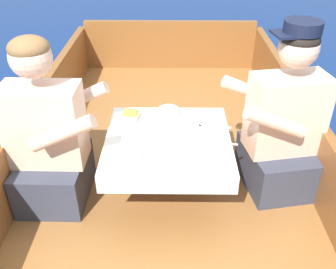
{
  "coord_description": "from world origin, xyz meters",
  "views": [
    {
      "loc": [
        0.02,
        -1.8,
        1.81
      ],
      "look_at": [
        0.0,
        -0.09,
        0.71
      ],
      "focal_mm": 40.0,
      "sensor_mm": 36.0,
      "label": 1
    }
  ],
  "objects_px": {
    "person_starboard": "(283,128)",
    "coffee_cup_center": "(196,118)",
    "coffee_cup_port": "(135,153)",
    "sandwich": "(130,116)",
    "coffee_cup_starboard": "(193,141)",
    "person_port": "(49,140)"
  },
  "relations": [
    {
      "from": "person_starboard",
      "to": "coffee_cup_center",
      "type": "relative_size",
      "value": 10.66
    },
    {
      "from": "person_port",
      "to": "person_starboard",
      "type": "bearing_deg",
      "value": 6.36
    },
    {
      "from": "sandwich",
      "to": "coffee_cup_port",
      "type": "height_order",
      "value": "coffee_cup_port"
    },
    {
      "from": "person_port",
      "to": "sandwich",
      "type": "relative_size",
      "value": 8.95
    },
    {
      "from": "coffee_cup_starboard",
      "to": "person_starboard",
      "type": "bearing_deg",
      "value": 17.58
    },
    {
      "from": "person_starboard",
      "to": "coffee_cup_center",
      "type": "bearing_deg",
      "value": -19.5
    },
    {
      "from": "coffee_cup_center",
      "to": "sandwich",
      "type": "bearing_deg",
      "value": 175.54
    },
    {
      "from": "coffee_cup_port",
      "to": "person_port",
      "type": "bearing_deg",
      "value": 162.33
    },
    {
      "from": "coffee_cup_port",
      "to": "coffee_cup_starboard",
      "type": "relative_size",
      "value": 1.08
    },
    {
      "from": "coffee_cup_port",
      "to": "coffee_cup_center",
      "type": "distance_m",
      "value": 0.48
    },
    {
      "from": "sandwich",
      "to": "coffee_cup_port",
      "type": "bearing_deg",
      "value": -81.54
    },
    {
      "from": "person_port",
      "to": "coffee_cup_port",
      "type": "bearing_deg",
      "value": -16.85
    },
    {
      "from": "sandwich",
      "to": "coffee_cup_center",
      "type": "height_order",
      "value": "coffee_cup_center"
    },
    {
      "from": "coffee_cup_starboard",
      "to": "coffee_cup_center",
      "type": "distance_m",
      "value": 0.24
    },
    {
      "from": "coffee_cup_starboard",
      "to": "coffee_cup_center",
      "type": "bearing_deg",
      "value": 82.57
    },
    {
      "from": "person_port",
      "to": "sandwich",
      "type": "xyz_separation_m",
      "value": [
        0.42,
        0.23,
        0.03
      ]
    },
    {
      "from": "person_port",
      "to": "coffee_cup_starboard",
      "type": "xyz_separation_m",
      "value": [
        0.77,
        -0.04,
        0.03
      ]
    },
    {
      "from": "sandwich",
      "to": "coffee_cup_starboard",
      "type": "height_order",
      "value": "coffee_cup_starboard"
    },
    {
      "from": "person_port",
      "to": "coffee_cup_starboard",
      "type": "height_order",
      "value": "person_port"
    },
    {
      "from": "person_port",
      "to": "coffee_cup_starboard",
      "type": "distance_m",
      "value": 0.77
    },
    {
      "from": "coffee_cup_starboard",
      "to": "person_port",
      "type": "bearing_deg",
      "value": 177.18
    },
    {
      "from": "sandwich",
      "to": "coffee_cup_starboard",
      "type": "bearing_deg",
      "value": -37.37
    }
  ]
}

